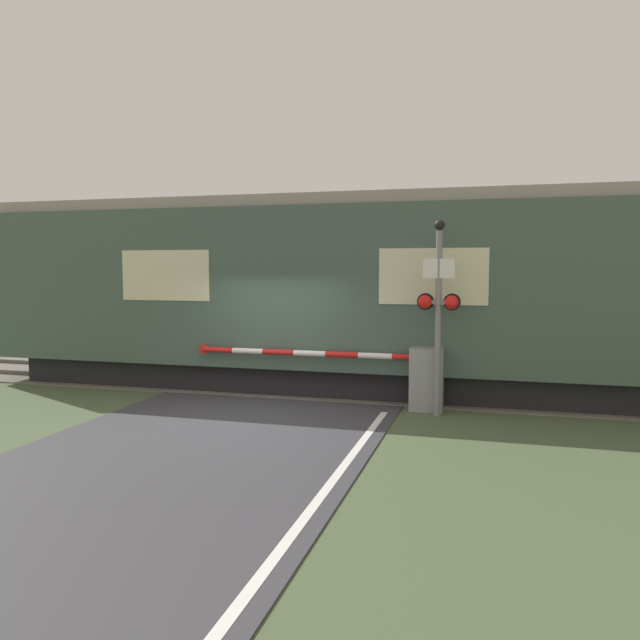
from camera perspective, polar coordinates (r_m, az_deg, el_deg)
ground_plane at (r=11.14m, az=-6.70°, el=-8.90°), size 80.00×80.00×0.00m
track_bed at (r=14.07m, az=-1.74°, el=-5.86°), size 36.00×3.20×0.13m
train at (r=13.25m, az=10.89°, el=2.40°), size 19.95×3.18×4.09m
crossing_barrier at (r=11.74m, az=8.05°, el=-4.98°), size 4.90×0.44×1.17m
signal_post at (r=11.15m, az=10.76°, el=1.34°), size 0.76×0.26×3.47m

